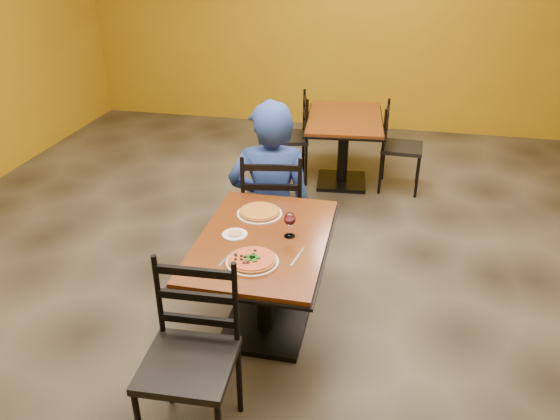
% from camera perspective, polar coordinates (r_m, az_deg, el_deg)
% --- Properties ---
extents(floor, '(7.00, 8.00, 0.01)m').
position_cam_1_polar(floor, '(4.23, -0.04, -8.30)').
color(floor, black).
rests_on(floor, ground).
extents(wall_back, '(7.00, 0.01, 3.00)m').
position_cam_1_polar(wall_back, '(7.45, 6.78, 19.88)').
color(wall_back, '#B48914').
rests_on(wall_back, ground).
extents(table_main, '(0.83, 1.23, 0.75)m').
position_cam_1_polar(table_main, '(3.51, -1.75, -5.63)').
color(table_main, maroon).
rests_on(table_main, floor).
extents(table_second, '(0.88, 1.22, 0.75)m').
position_cam_1_polar(table_second, '(5.76, 6.76, 7.87)').
color(table_second, maroon).
rests_on(table_second, floor).
extents(chair_main_near, '(0.48, 0.48, 1.02)m').
position_cam_1_polar(chair_main_near, '(2.89, -9.67, -15.87)').
color(chair_main_near, black).
rests_on(chair_main_near, floor).
extents(chair_main_far, '(0.53, 0.53, 1.03)m').
position_cam_1_polar(chair_main_far, '(4.28, -0.75, 0.21)').
color(chair_main_far, black).
rests_on(chair_main_far, floor).
extents(chair_second_left, '(0.52, 0.52, 0.95)m').
position_cam_1_polar(chair_second_left, '(5.86, 0.75, 7.63)').
color(chair_second_left, black).
rests_on(chair_second_left, floor).
extents(chair_second_right, '(0.43, 0.43, 0.91)m').
position_cam_1_polar(chair_second_right, '(5.77, 12.75, 6.40)').
color(chair_second_right, black).
rests_on(chair_second_right, floor).
extents(diner, '(0.75, 0.57, 1.38)m').
position_cam_1_polar(diner, '(4.24, -0.99, 2.61)').
color(diner, navy).
rests_on(diner, floor).
extents(plate_main, '(0.31, 0.31, 0.01)m').
position_cam_1_polar(plate_main, '(3.16, -2.94, -5.49)').
color(plate_main, white).
rests_on(plate_main, table_main).
extents(pizza_main, '(0.28, 0.28, 0.02)m').
position_cam_1_polar(pizza_main, '(3.16, -2.95, -5.25)').
color(pizza_main, '#940A0B').
rests_on(pizza_main, plate_main).
extents(plate_far, '(0.31, 0.31, 0.01)m').
position_cam_1_polar(plate_far, '(3.68, -2.17, -0.39)').
color(plate_far, white).
rests_on(plate_far, table_main).
extents(pizza_far, '(0.28, 0.28, 0.02)m').
position_cam_1_polar(pizza_far, '(3.67, -2.18, -0.17)').
color(pizza_far, gold).
rests_on(pizza_far, plate_far).
extents(side_plate, '(0.16, 0.16, 0.01)m').
position_cam_1_polar(side_plate, '(3.44, -4.79, -2.60)').
color(side_plate, white).
rests_on(side_plate, table_main).
extents(dip, '(0.09, 0.09, 0.01)m').
position_cam_1_polar(dip, '(3.44, -4.80, -2.47)').
color(dip, tan).
rests_on(dip, side_plate).
extents(wine_glass, '(0.08, 0.08, 0.18)m').
position_cam_1_polar(wine_glass, '(3.38, 1.03, -1.46)').
color(wine_glass, white).
rests_on(wine_glass, table_main).
extents(fork, '(0.04, 0.19, 0.00)m').
position_cam_1_polar(fork, '(3.22, -5.68, -5.06)').
color(fork, silver).
rests_on(fork, table_main).
extents(knife, '(0.05, 0.21, 0.00)m').
position_cam_1_polar(knife, '(3.21, 1.84, -4.96)').
color(knife, silver).
rests_on(knife, table_main).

